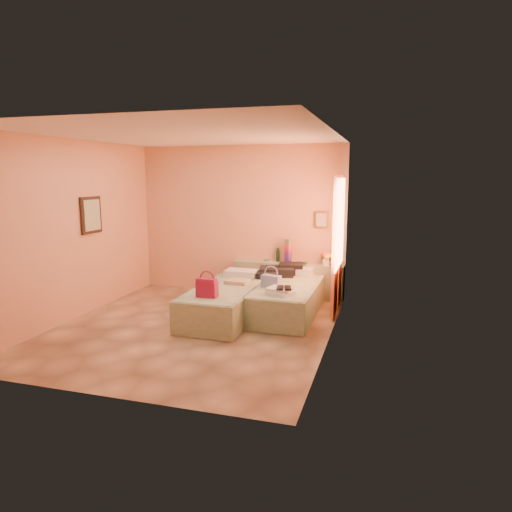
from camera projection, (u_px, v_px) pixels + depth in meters
The scene contains 16 objects.
ground at pixel (194, 327), 6.82m from camera, with size 4.50×4.50×0.00m, color tan.
room_walls at pixel (219, 205), 6.98m from camera, with size 4.02×4.51×2.81m.
headboard_ledge at pixel (288, 280), 8.47m from camera, with size 2.05×0.30×0.65m, color #929F82.
bed_left at pixel (226, 303), 7.23m from camera, with size 0.90×2.00×0.50m, color #A3BC97.
bed_right at pixel (288, 299), 7.43m from camera, with size 0.90×2.00×0.50m, color #A3BC97.
water_bottle at pixel (278, 255), 8.52m from camera, with size 0.07×0.07×0.25m, color #143921.
rainbow_box at pixel (288, 251), 8.39m from camera, with size 0.10×0.10×0.43m, color #A0133F.
small_dish at pixel (267, 260), 8.60m from camera, with size 0.12×0.12×0.03m, color #478265.
green_book at pixel (302, 263), 8.30m from camera, with size 0.19×0.14×0.03m, color #284B30.
flower_vase at pixel (326, 257), 8.14m from camera, with size 0.22×0.22×0.29m, color white.
magenta_handbag at pixel (207, 287), 6.61m from camera, with size 0.30×0.17×0.28m, color #A0133F.
khaki_garment at pixel (237, 282), 7.44m from camera, with size 0.36×0.29×0.06m, color tan.
clothes_pile at pixel (279, 270), 8.00m from camera, with size 0.64×0.64×0.19m, color black.
blue_handbag at pixel (271, 281), 7.16m from camera, with size 0.31×0.13×0.20m, color #4654A9.
towel_stack at pixel (280, 291), 6.75m from camera, with size 0.35×0.30×0.10m, color silver.
sandal_pair at pixel (284, 288), 6.69m from camera, with size 0.18×0.25×0.03m, color black.
Camera 1 is at (2.72, -6.00, 2.24)m, focal length 32.00 mm.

